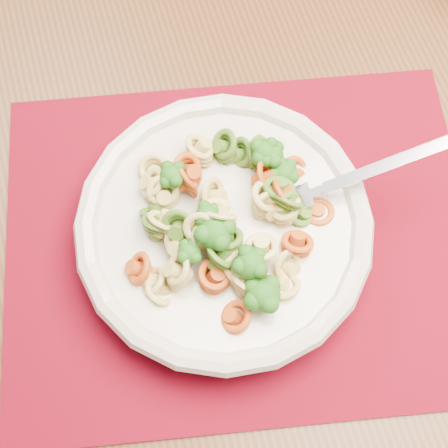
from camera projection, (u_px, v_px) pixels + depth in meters
dining_table at (247, 174)px, 0.71m from camera, size 1.67×1.37×0.74m
placemat at (241, 240)px, 0.58m from camera, size 0.54×0.51×0.00m
pasta_bowl at (224, 228)px, 0.55m from camera, size 0.26×0.26×0.05m
pasta_broccoli_heap at (224, 221)px, 0.53m from camera, size 0.22×0.22×0.06m
fork at (297, 199)px, 0.54m from camera, size 0.18×0.09×0.08m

